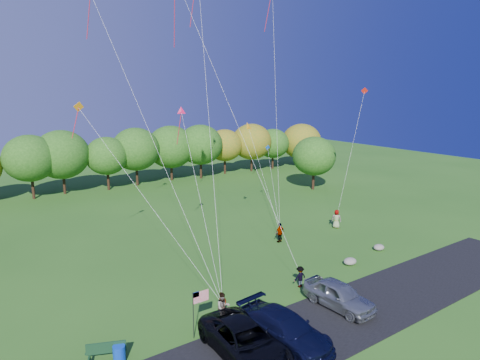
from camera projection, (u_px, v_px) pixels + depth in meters
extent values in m
plane|color=#265718|center=(287.00, 297.00, 29.09)|extent=(140.00, 140.00, 0.00)
cube|color=black|center=(330.00, 322.00, 25.87)|extent=(44.00, 6.00, 0.06)
cylinder|color=#332012|center=(28.00, 189.00, 55.14)|extent=(0.36, 0.36, 2.42)
ellipsoid|color=#3C6C1B|center=(25.00, 164.00, 54.45)|extent=(6.42, 6.42, 5.78)
cylinder|color=#332012|center=(65.00, 186.00, 56.95)|extent=(0.36, 0.36, 2.43)
ellipsoid|color=#3C6C1B|center=(63.00, 163.00, 56.31)|extent=(5.67, 5.67, 5.10)
cylinder|color=#332012|center=(111.00, 183.00, 58.09)|extent=(0.36, 0.36, 2.65)
ellipsoid|color=#3C6C1B|center=(109.00, 157.00, 57.33)|extent=(7.01, 7.01, 6.31)
cylinder|color=#332012|center=(141.00, 178.00, 60.98)|extent=(0.36, 0.36, 2.79)
ellipsoid|color=#3C6C1B|center=(139.00, 157.00, 60.35)|extent=(4.94, 4.94, 4.45)
cylinder|color=#332012|center=(168.00, 170.00, 66.56)|extent=(0.36, 0.36, 3.04)
ellipsoid|color=#1E4E14|center=(167.00, 149.00, 65.87)|extent=(5.40, 5.40, 4.86)
cylinder|color=#332012|center=(203.00, 168.00, 68.00)|extent=(0.36, 0.36, 3.02)
ellipsoid|color=#1E4E14|center=(202.00, 149.00, 67.35)|extent=(4.94, 4.94, 4.45)
cylinder|color=#332012|center=(226.00, 166.00, 70.75)|extent=(0.36, 0.36, 2.68)
ellipsoid|color=#3C6C1B|center=(226.00, 148.00, 70.11)|extent=(5.20, 5.20, 4.68)
cylinder|color=#332012|center=(253.00, 163.00, 73.14)|extent=(0.36, 0.36, 3.00)
ellipsoid|color=#3C6C1B|center=(253.00, 144.00, 72.49)|extent=(5.02, 5.02, 4.51)
cylinder|color=#332012|center=(275.00, 163.00, 74.72)|extent=(0.36, 0.36, 2.34)
ellipsoid|color=#1E4E14|center=(276.00, 145.00, 74.07)|extent=(6.03, 6.03, 5.43)
cylinder|color=#332012|center=(296.00, 158.00, 78.47)|extent=(0.36, 0.36, 2.94)
ellipsoid|color=#3C6C1B|center=(296.00, 140.00, 77.78)|extent=(5.66, 5.66, 5.09)
cylinder|color=#332012|center=(313.00, 180.00, 59.86)|extent=(0.36, 0.36, 2.80)
ellipsoid|color=#1E4E14|center=(314.00, 156.00, 59.16)|extent=(6.00, 6.00, 5.40)
imported|color=black|center=(245.00, 341.00, 22.44)|extent=(3.25, 6.40, 1.73)
imported|color=black|center=(285.00, 329.00, 23.53)|extent=(3.06, 6.21, 1.74)
imported|color=gray|center=(339.00, 295.00, 27.47)|extent=(2.28, 5.09, 1.70)
imported|color=#4C4C59|center=(222.00, 306.00, 26.17)|extent=(0.73, 0.57, 1.75)
imported|color=#4C4C59|center=(223.00, 307.00, 25.94)|extent=(0.97, 0.80, 1.81)
imported|color=#4C4C59|center=(300.00, 277.00, 30.45)|extent=(1.02, 0.61, 1.54)
imported|color=#4C4C59|center=(280.00, 233.00, 39.28)|extent=(1.13, 0.56, 1.86)
imported|color=#4C4C59|center=(336.00, 219.00, 43.34)|extent=(1.06, 1.10, 1.90)
cube|color=#13351C|center=(105.00, 352.00, 22.27)|extent=(1.92, 0.90, 0.07)
cube|color=#13351C|center=(106.00, 348.00, 22.04)|extent=(1.89, 0.84, 0.62)
cube|color=#13351C|center=(121.00, 350.00, 22.79)|extent=(0.28, 0.50, 0.47)
cylinder|color=#0C3AB6|center=(119.00, 354.00, 22.04)|extent=(0.64, 0.64, 0.95)
cylinder|color=black|center=(193.00, 316.00, 24.01)|extent=(0.05, 0.05, 2.81)
cube|color=red|center=(201.00, 297.00, 24.08)|extent=(1.01, 0.67, 0.02)
cube|color=navy|center=(196.00, 295.00, 23.87)|extent=(0.40, 0.02, 0.31)
ellipsoid|color=gray|center=(350.00, 261.00, 34.37)|extent=(1.15, 0.90, 0.57)
ellipsoid|color=slate|center=(379.00, 247.00, 37.48)|extent=(1.01, 0.84, 0.53)
cone|color=#FFA210|center=(249.00, 127.00, 39.34)|extent=(0.98, 0.67, 0.86)
cube|color=red|center=(365.00, 91.00, 44.59)|extent=(0.57, 0.49, 0.72)
cube|color=orange|center=(79.00, 107.00, 29.80)|extent=(0.75, 0.28, 0.73)
cube|color=blue|center=(268.00, 147.00, 47.58)|extent=(0.59, 0.23, 0.57)
cone|color=#CC0E45|center=(181.00, 111.00, 33.50)|extent=(0.84, 0.52, 0.76)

